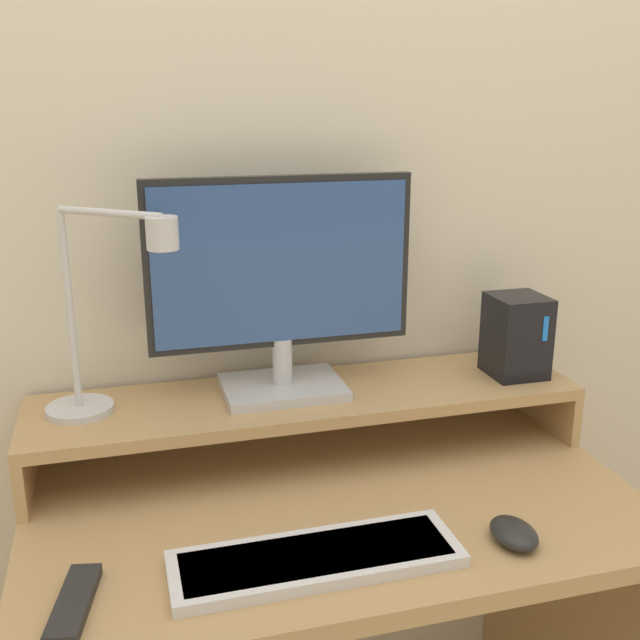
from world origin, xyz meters
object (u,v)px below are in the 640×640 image
remote_control (74,603)px  mouse (514,533)px  monitor (281,282)px  router_dock (516,336)px  desk_lamp (107,325)px  keyboard (316,558)px

remote_control → mouse: bearing=-1.6°
monitor → remote_control: bearing=-134.4°
router_dock → remote_control: 0.91m
router_dock → remote_control: (-0.82, -0.34, -0.19)m
desk_lamp → monitor: bearing=8.1°
remote_control → desk_lamp: bearing=78.9°
desk_lamp → keyboard: 0.50m
desk_lamp → remote_control: 0.44m
monitor → router_dock: monitor is taller
monitor → mouse: size_ratio=5.20×
router_dock → keyboard: bearing=-145.9°
keyboard → remote_control: 0.33m
mouse → keyboard: bearing=175.2°
monitor → desk_lamp: 0.31m
router_dock → remote_control: bearing=-157.5°
desk_lamp → keyboard: bearing=-50.6°
keyboard → router_dock: bearing=34.1°
desk_lamp → mouse: bearing=-31.7°
desk_lamp → mouse: 0.72m
remote_control → keyboard: bearing=1.3°
desk_lamp → keyboard: (0.27, -0.32, -0.27)m
router_dock → remote_control: size_ratio=1.02×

